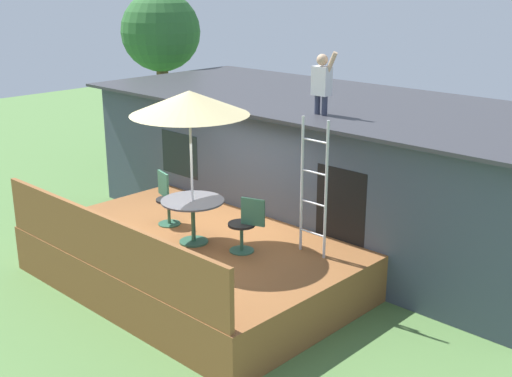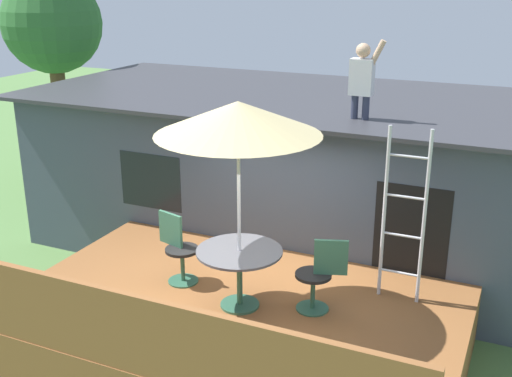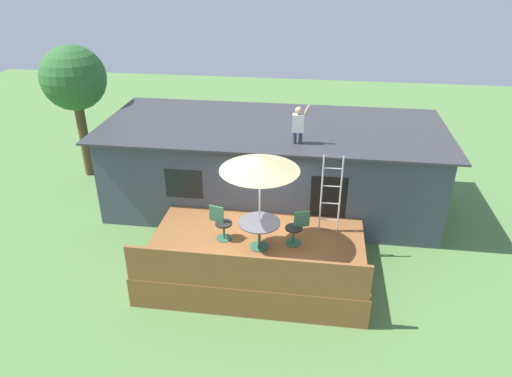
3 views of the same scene
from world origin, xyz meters
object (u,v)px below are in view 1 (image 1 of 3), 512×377
Objects in this scene: patio_table at (193,209)px; patio_umbrella at (190,103)px; backyard_tree at (161,34)px; person_figure at (322,80)px; patio_chair_left at (167,199)px; step_ladder at (314,188)px; patio_chair_right at (246,225)px.

patio_table is 0.41× the size of patio_umbrella.
person_figure is at bearing -19.10° from backyard_tree.
patio_umbrella is 2.76× the size of patio_chair_left.
step_ladder is at bearing 30.10° from patio_table.
person_figure is 2.92m from patio_chair_right.
patio_umbrella reaches higher than patio_chair_right.
patio_table is at bearing 0.00° from patio_chair_left.
patio_chair_left is 0.20× the size of backyard_tree.
patio_chair_left is at bearing 164.68° from patio_umbrella.
backyard_tree reaches higher than patio_table.
patio_umbrella is (-0.00, 0.00, 1.76)m from patio_table.
patio_umbrella is at bearing -149.90° from step_ladder.
backyard_tree is (-7.05, 5.07, 0.39)m from patio_umbrella.
patio_chair_left is (-2.75, -0.72, -0.64)m from step_ladder.
backyard_tree is (-7.05, 5.07, 2.15)m from patio_table.
patio_table is 0.47× the size of step_ladder.
person_figure reaches higher than patio_chair_right.
person_figure is at bearing -104.82° from patio_chair_right.
patio_chair_right is (0.91, 0.31, -0.13)m from patio_table.
backyard_tree is at bearing 144.26° from patio_table.
step_ladder is 9.81m from backyard_tree.
person_figure is (0.76, 2.37, 0.18)m from patio_umbrella.
person_figure is 1.21× the size of patio_chair_left.
backyard_tree reaches higher than patio_umbrella.
patio_table is 0.97m from patio_chair_right.
person_figure is 1.21× the size of patio_chair_right.
patio_table is 3.16m from person_figure.
patio_chair_left is 1.00× the size of patio_chair_right.
patio_chair_right is at bearing -139.90° from step_ladder.
patio_table is at bearing -149.90° from step_ladder.
step_ladder is 2.20m from person_figure.
backyard_tree is at bearing 155.08° from step_ladder.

